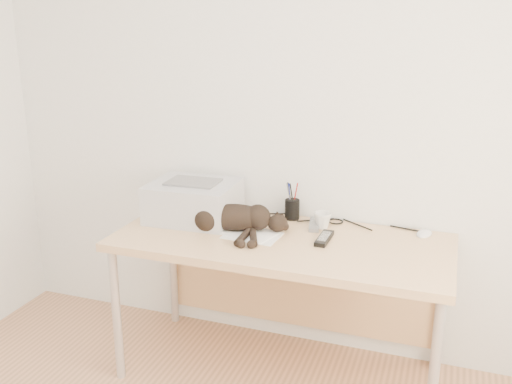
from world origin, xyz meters
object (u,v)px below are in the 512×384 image
at_px(printer, 194,201).
at_px(mug, 323,220).
at_px(desk, 286,258).
at_px(pen_cup, 292,209).
at_px(cat, 231,219).
at_px(mouse, 424,231).

distance_m(printer, mug, 0.68).
xyz_separation_m(desk, printer, (-0.51, 0.04, 0.23)).
bearing_deg(pen_cup, desk, -81.97).
xyz_separation_m(printer, mug, (0.67, 0.08, -0.06)).
xyz_separation_m(cat, mouse, (0.91, 0.26, -0.04)).
relative_size(desk, mouse, 13.94).
height_order(printer, mouse, printer).
relative_size(cat, pen_cup, 3.24).
xyz_separation_m(desk, cat, (-0.26, -0.07, 0.20)).
bearing_deg(mug, mouse, 8.57).
height_order(desk, printer, printer).
height_order(mug, pen_cup, pen_cup).
xyz_separation_m(printer, mouse, (1.16, 0.16, -0.08)).
distance_m(cat, pen_cup, 0.36).
distance_m(desk, mouse, 0.69).
height_order(printer, cat, printer).
xyz_separation_m(desk, mug, (0.15, 0.12, 0.17)).
xyz_separation_m(mug, pen_cup, (-0.18, 0.08, 0.01)).
bearing_deg(pen_cup, mug, -24.66).
bearing_deg(pen_cup, mouse, -0.85).
distance_m(printer, cat, 0.27).
distance_m(mug, mouse, 0.50).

